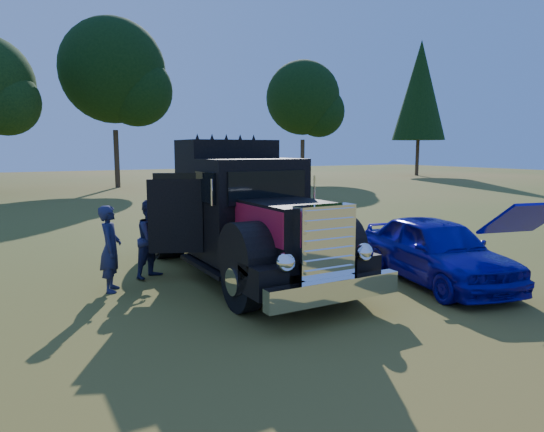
{
  "coord_description": "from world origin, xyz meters",
  "views": [
    {
      "loc": [
        -3.38,
        -6.37,
        2.8
      ],
      "look_at": [
        1.45,
        2.29,
        1.42
      ],
      "focal_mm": 32.0,
      "sensor_mm": 36.0,
      "label": 1
    }
  ],
  "objects_px": {
    "diamond_t_truck": "(243,219)",
    "hotrod_coupe": "(437,250)",
    "spectator_near": "(111,249)",
    "spectator_far": "(153,239)"
  },
  "relations": [
    {
      "from": "diamond_t_truck",
      "to": "hotrod_coupe",
      "type": "distance_m",
      "value": 4.15
    },
    {
      "from": "spectator_near",
      "to": "spectator_far",
      "type": "bearing_deg",
      "value": -39.49
    },
    {
      "from": "diamond_t_truck",
      "to": "spectator_far",
      "type": "distance_m",
      "value": 2.03
    },
    {
      "from": "spectator_near",
      "to": "spectator_far",
      "type": "relative_size",
      "value": 1.0
    },
    {
      "from": "diamond_t_truck",
      "to": "spectator_near",
      "type": "bearing_deg",
      "value": 173.89
    },
    {
      "from": "diamond_t_truck",
      "to": "spectator_near",
      "type": "relative_size",
      "value": 4.18
    },
    {
      "from": "hotrod_coupe",
      "to": "spectator_near",
      "type": "bearing_deg",
      "value": 156.24
    },
    {
      "from": "diamond_t_truck",
      "to": "spectator_near",
      "type": "xyz_separation_m",
      "value": [
        -2.76,
        0.3,
        -0.42
      ]
    },
    {
      "from": "diamond_t_truck",
      "to": "spectator_far",
      "type": "xyz_separation_m",
      "value": [
        -1.75,
        0.92,
        -0.42
      ]
    },
    {
      "from": "diamond_t_truck",
      "to": "spectator_near",
      "type": "height_order",
      "value": "diamond_t_truck"
    }
  ]
}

